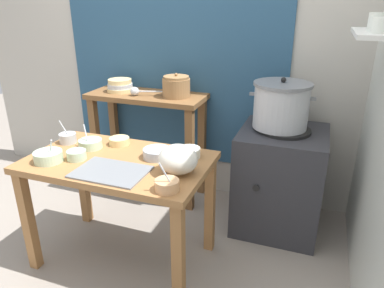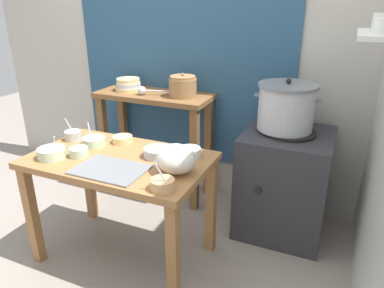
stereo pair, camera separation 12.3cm
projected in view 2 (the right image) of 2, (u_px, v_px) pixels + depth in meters
ground_plane at (138, 253)px, 2.44m from camera, size 9.00×9.00×0.00m
wall_back at (210, 41)px, 2.85m from camera, size 4.40×0.12×2.60m
prep_table at (120, 174)px, 2.21m from camera, size 1.10×0.66×0.72m
back_shelf_table at (155, 119)px, 3.00m from camera, size 0.96×0.40×0.90m
stove_block at (284, 182)px, 2.58m from camera, size 0.60×0.61×0.78m
steamer_pot at (286, 107)px, 2.41m from camera, size 0.44×0.40×0.35m
clay_pot at (183, 86)px, 2.79m from camera, size 0.22×0.22×0.19m
bowl_stack_enamel at (128, 85)px, 2.99m from camera, size 0.22×0.22×0.10m
ladle at (143, 91)px, 2.86m from camera, size 0.27×0.12×0.07m
serving_tray at (110, 170)px, 2.00m from camera, size 0.40×0.28×0.01m
plastic_bag at (176, 159)px, 1.95m from camera, size 0.22×0.21×0.17m
prep_bowl_0 at (158, 152)px, 2.17m from camera, size 0.17×0.17×0.06m
prep_bowl_1 at (73, 135)px, 2.43m from camera, size 0.11×0.11×0.16m
prep_bowl_2 at (94, 141)px, 2.34m from camera, size 0.15×0.15×0.15m
prep_bowl_3 at (123, 139)px, 2.38m from camera, size 0.13×0.13×0.05m
prep_bowl_4 at (51, 153)px, 2.15m from camera, size 0.17×0.17×0.15m
prep_bowl_5 at (190, 152)px, 2.16m from camera, size 0.13×0.13×0.06m
prep_bowl_6 at (79, 152)px, 2.17m from camera, size 0.11×0.11×0.06m
prep_bowl_7 at (163, 184)px, 1.79m from camera, size 0.12×0.12×0.16m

